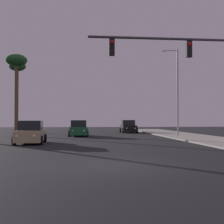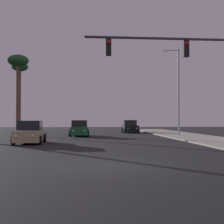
{
  "view_description": "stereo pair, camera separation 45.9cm",
  "coord_description": "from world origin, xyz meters",
  "px_view_note": "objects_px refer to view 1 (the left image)",
  "views": [
    {
      "loc": [
        -1.43,
        -12.18,
        1.77
      ],
      "look_at": [
        1.45,
        15.46,
        2.43
      ],
      "focal_mm": 50.0,
      "sensor_mm": 36.0,
      "label": 1
    },
    {
      "loc": [
        -0.97,
        -12.22,
        1.77
      ],
      "look_at": [
        1.45,
        15.46,
        2.43
      ],
      "focal_mm": 50.0,
      "sensor_mm": 36.0,
      "label": 2
    }
  ],
  "objects_px": {
    "traffic_light_mast": "(197,65)",
    "street_lamp": "(176,87)",
    "car_tan": "(31,133)",
    "palm_tree_far": "(17,71)",
    "car_black": "(128,127)",
    "palm_tree_mid": "(16,65)",
    "car_green": "(78,129)"
  },
  "relations": [
    {
      "from": "traffic_light_mast",
      "to": "street_lamp",
      "type": "distance_m",
      "value": 15.35
    },
    {
      "from": "car_tan",
      "to": "street_lamp",
      "type": "height_order",
      "value": "street_lamp"
    },
    {
      "from": "car_tan",
      "to": "palm_tree_far",
      "type": "height_order",
      "value": "palm_tree_far"
    },
    {
      "from": "car_tan",
      "to": "car_black",
      "type": "relative_size",
      "value": 1.0
    },
    {
      "from": "palm_tree_far",
      "to": "palm_tree_mid",
      "type": "bearing_deg",
      "value": -79.58
    },
    {
      "from": "car_green",
      "to": "traffic_light_mast",
      "type": "relative_size",
      "value": 0.5
    },
    {
      "from": "traffic_light_mast",
      "to": "palm_tree_mid",
      "type": "relative_size",
      "value": 0.95
    },
    {
      "from": "palm_tree_mid",
      "to": "palm_tree_far",
      "type": "height_order",
      "value": "palm_tree_far"
    },
    {
      "from": "car_green",
      "to": "palm_tree_mid",
      "type": "height_order",
      "value": "palm_tree_mid"
    },
    {
      "from": "car_tan",
      "to": "traffic_light_mast",
      "type": "relative_size",
      "value": 0.5
    },
    {
      "from": "traffic_light_mast",
      "to": "palm_tree_mid",
      "type": "bearing_deg",
      "value": 124.95
    },
    {
      "from": "traffic_light_mast",
      "to": "street_lamp",
      "type": "xyz_separation_m",
      "value": [
        3.59,
        14.92,
        0.32
      ]
    },
    {
      "from": "car_tan",
      "to": "palm_tree_mid",
      "type": "bearing_deg",
      "value": -75.81
    },
    {
      "from": "car_tan",
      "to": "traffic_light_mast",
      "type": "height_order",
      "value": "traffic_light_mast"
    },
    {
      "from": "traffic_light_mast",
      "to": "street_lamp",
      "type": "bearing_deg",
      "value": 76.47
    },
    {
      "from": "traffic_light_mast",
      "to": "palm_tree_far",
      "type": "relative_size",
      "value": 0.86
    },
    {
      "from": "car_green",
      "to": "car_tan",
      "type": "distance_m",
      "value": 10.37
    },
    {
      "from": "palm_tree_far",
      "to": "car_green",
      "type": "bearing_deg",
      "value": -55.59
    },
    {
      "from": "car_black",
      "to": "palm_tree_far",
      "type": "height_order",
      "value": "palm_tree_far"
    },
    {
      "from": "car_black",
      "to": "car_tan",
      "type": "bearing_deg",
      "value": 62.03
    },
    {
      "from": "street_lamp",
      "to": "palm_tree_mid",
      "type": "relative_size",
      "value": 0.98
    },
    {
      "from": "traffic_light_mast",
      "to": "palm_tree_mid",
      "type": "height_order",
      "value": "palm_tree_mid"
    },
    {
      "from": "street_lamp",
      "to": "palm_tree_mid",
      "type": "bearing_deg",
      "value": 165.08
    },
    {
      "from": "car_tan",
      "to": "palm_tree_mid",
      "type": "height_order",
      "value": "palm_tree_mid"
    },
    {
      "from": "car_green",
      "to": "palm_tree_far",
      "type": "distance_m",
      "value": 17.66
    },
    {
      "from": "car_black",
      "to": "palm_tree_mid",
      "type": "distance_m",
      "value": 16.18
    },
    {
      "from": "car_tan",
      "to": "palm_tree_far",
      "type": "bearing_deg",
      "value": -78.09
    },
    {
      "from": "car_black",
      "to": "traffic_light_mast",
      "type": "xyz_separation_m",
      "value": [
        0.01,
        -24.44,
        4.04
      ]
    },
    {
      "from": "street_lamp",
      "to": "palm_tree_far",
      "type": "distance_m",
      "value": 24.29
    },
    {
      "from": "car_black",
      "to": "street_lamp",
      "type": "xyz_separation_m",
      "value": [
        3.6,
        -9.52,
        4.36
      ]
    },
    {
      "from": "car_black",
      "to": "car_green",
      "type": "bearing_deg",
      "value": 51.87
    },
    {
      "from": "car_black",
      "to": "palm_tree_far",
      "type": "xyz_separation_m",
      "value": [
        -15.46,
        5.07,
        8.04
      ]
    }
  ]
}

